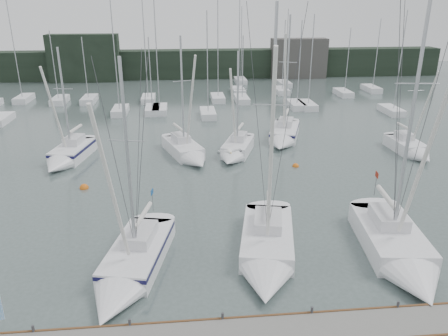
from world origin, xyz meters
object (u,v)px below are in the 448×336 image
(sailboat_near_left, at_px, (129,270))
(sailboat_mid_c, at_px, (235,151))
(sailboat_mid_a, at_px, (67,156))
(buoy_c, at_px, (84,188))
(sailboat_near_center, at_px, (267,256))
(sailboat_mid_b, at_px, (188,153))
(sailboat_near_right, at_px, (401,255))
(sailboat_mid_d, at_px, (283,136))
(sailboat_mid_e, at_px, (412,150))
(buoy_b, at_px, (296,166))

(sailboat_near_left, relative_size, sailboat_mid_c, 1.19)
(sailboat_mid_a, distance_m, buoy_c, 6.52)
(sailboat_near_center, bearing_deg, sailboat_mid_b, 114.23)
(sailboat_near_left, relative_size, sailboat_mid_b, 1.05)
(sailboat_near_right, relative_size, sailboat_mid_c, 1.61)
(sailboat_mid_d, bearing_deg, sailboat_mid_c, -123.86)
(sailboat_near_left, bearing_deg, sailboat_near_right, 11.77)
(sailboat_mid_c, distance_m, sailboat_mid_e, 16.38)
(sailboat_near_left, height_order, sailboat_near_right, sailboat_near_right)
(sailboat_mid_c, bearing_deg, buoy_c, -134.81)
(sailboat_near_left, height_order, sailboat_near_center, sailboat_near_center)
(sailboat_near_center, height_order, sailboat_mid_e, sailboat_near_center)
(sailboat_near_center, height_order, sailboat_mid_c, sailboat_near_center)
(sailboat_near_right, height_order, sailboat_mid_e, sailboat_near_right)
(buoy_b, bearing_deg, sailboat_mid_a, 171.49)
(sailboat_near_right, xyz_separation_m, buoy_b, (-1.86, 15.25, -0.59))
(sailboat_near_left, height_order, sailboat_mid_d, sailboat_mid_d)
(sailboat_mid_a, xyz_separation_m, buoy_b, (19.83, -2.97, -0.59))
(sailboat_near_center, bearing_deg, sailboat_near_right, 5.51)
(sailboat_near_center, height_order, buoy_c, sailboat_near_center)
(sailboat_mid_e, xyz_separation_m, buoy_c, (-28.68, -4.86, -0.51))
(sailboat_near_left, distance_m, sailboat_mid_b, 18.39)
(sailboat_near_center, distance_m, sailboat_near_right, 7.23)
(sailboat_mid_b, distance_m, buoy_c, 10.03)
(sailboat_near_left, relative_size, buoy_b, 21.02)
(sailboat_near_left, bearing_deg, sailboat_mid_d, 71.71)
(sailboat_near_right, distance_m, sailboat_mid_a, 28.33)
(sailboat_near_center, distance_m, buoy_b, 15.43)
(sailboat_near_center, bearing_deg, sailboat_mid_e, 56.04)
(sailboat_mid_d, height_order, buoy_c, sailboat_mid_d)
(sailboat_near_left, xyz_separation_m, buoy_c, (-4.66, 12.15, -0.53))
(sailboat_near_center, bearing_deg, buoy_c, 147.84)
(sailboat_mid_a, bearing_deg, buoy_b, 2.62)
(sailboat_mid_b, bearing_deg, sailboat_mid_e, -21.95)
(sailboat_mid_e, bearing_deg, sailboat_near_right, -121.16)
(sailboat_near_center, distance_m, sailboat_mid_e, 23.40)
(sailboat_mid_c, bearing_deg, sailboat_near_left, -93.46)
(sailboat_near_right, height_order, sailboat_mid_a, sailboat_near_right)
(sailboat_near_right, bearing_deg, sailboat_mid_d, 100.48)
(buoy_c, bearing_deg, sailboat_mid_d, 29.51)
(sailboat_mid_a, xyz_separation_m, buoy_c, (2.58, -5.96, -0.59))
(sailboat_mid_b, relative_size, buoy_b, 19.98)
(sailboat_near_left, xyz_separation_m, sailboat_near_right, (14.46, -0.12, 0.06))
(sailboat_mid_d, bearing_deg, buoy_c, -131.68)
(sailboat_mid_d, relative_size, buoy_c, 18.95)
(sailboat_mid_e, relative_size, buoy_c, 14.15)
(sailboat_near_right, bearing_deg, buoy_c, 154.29)
(sailboat_mid_d, distance_m, sailboat_mid_e, 12.10)
(sailboat_near_right, distance_m, sailboat_mid_b, 21.28)
(sailboat_near_right, distance_m, sailboat_mid_e, 19.62)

